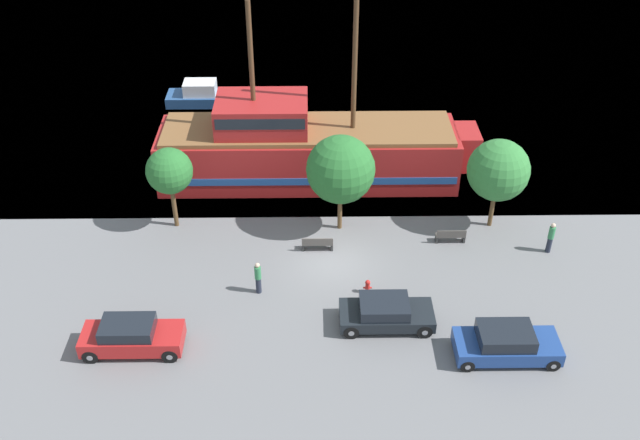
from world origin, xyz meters
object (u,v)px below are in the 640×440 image
parked_car_curb_mid (506,344)px  bench_promenade_east (317,244)px  bench_promenade_west (451,236)px  pirate_ship (306,149)px  parked_car_curb_front (131,336)px  pedestrian_walking_far (551,237)px  parked_car_curb_rear (386,313)px  fire_hydrant (368,286)px  moored_boat_dockside (205,95)px  pedestrian_walking_near (258,278)px

parked_car_curb_mid → bench_promenade_east: size_ratio=2.78×
bench_promenade_east → bench_promenade_west: 7.14m
pirate_ship → parked_car_curb_front: bearing=-117.8°
bench_promenade_west → pedestrian_walking_far: size_ratio=0.87×
pirate_ship → parked_car_curb_rear: 13.57m
bench_promenade_west → parked_car_curb_rear: bearing=-122.7°
parked_car_curb_mid → fire_hydrant: parked_car_curb_mid is taller
fire_hydrant → moored_boat_dockside: bearing=116.1°
bench_promenade_east → parked_car_curb_mid: bearing=-43.6°
pirate_ship → parked_car_curb_rear: (3.70, -12.99, -1.31)m
pirate_ship → parked_car_curb_mid: bearing=-59.8°
parked_car_curb_front → bench_promenade_east: 10.90m
moored_boat_dockside → parked_car_curb_mid: moored_boat_dockside is taller
bench_promenade_east → parked_car_curb_rear: bearing=-61.5°
pirate_ship → pedestrian_walking_far: (12.76, -7.59, -1.09)m
bench_promenade_east → bench_promenade_west: (7.11, 0.61, -0.00)m
pirate_ship → pedestrian_walking_far: bearing=-30.7°
parked_car_curb_rear → pedestrian_walking_near: bearing=158.5°
pedestrian_walking_near → pedestrian_walking_far: pedestrian_walking_far is taller
bench_promenade_west → pedestrian_walking_near: bearing=-158.6°
bench_promenade_east → pedestrian_walking_near: 4.43m
parked_car_curb_front → pedestrian_walking_near: pedestrian_walking_near is taller
moored_boat_dockside → bench_promenade_west: 22.85m
pirate_ship → pedestrian_walking_near: size_ratio=10.57×
bench_promenade_west → pedestrian_walking_near: size_ratio=0.88×
fire_hydrant → bench_promenade_west: bearing=40.6°
pirate_ship → bench_promenade_west: pirate_ship is taller
moored_boat_dockside → pedestrian_walking_far: 27.01m
pedestrian_walking_far → bench_promenade_west: bearing=170.1°
parked_car_curb_rear → fire_hydrant: parked_car_curb_rear is taller
pedestrian_walking_far → bench_promenade_east: bearing=178.7°
pirate_ship → parked_car_curb_rear: bearing=-74.1°
parked_car_curb_front → fire_hydrant: bearing=19.1°
pirate_ship → moored_boat_dockside: bearing=125.2°
pedestrian_walking_far → parked_car_curb_rear: bearing=-149.2°
parked_car_curb_rear → fire_hydrant: size_ratio=5.64×
bench_promenade_east → pedestrian_walking_far: pedestrian_walking_far is taller
bench_promenade_west → fire_hydrant: bearing=-139.4°
moored_boat_dockside → parked_car_curb_front: moored_boat_dockside is taller
pedestrian_walking_near → parked_car_curb_rear: bearing=-21.5°
parked_car_curb_rear → pedestrian_walking_near: 6.43m
parked_car_curb_mid → moored_boat_dockside: bearing=122.3°
parked_car_curb_mid → pedestrian_walking_far: size_ratio=2.52×
moored_boat_dockside → parked_car_curb_rear: 25.90m
fire_hydrant → pirate_ship: bearing=105.7°
parked_car_curb_mid → pedestrian_walking_near: 11.89m
parked_car_curb_front → fire_hydrant: parked_car_curb_front is taller
parked_car_curb_rear → bench_promenade_east: size_ratio=2.64×
bench_promenade_east → pirate_ship: bearing=94.9°
bench_promenade_west → pedestrian_walking_far: 5.12m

